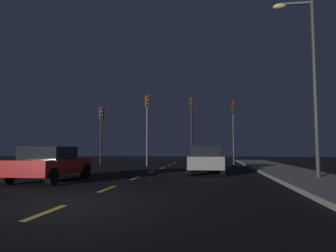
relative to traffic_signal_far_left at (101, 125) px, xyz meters
The scene contains 16 objects.
ground_plane 11.00m from the traffic_signal_far_left, 59.68° to the right, with size 80.00×80.00×0.00m, color black.
sidewalk_curb_right 16.01m from the traffic_signal_far_left, 35.31° to the right, with size 3.00×40.00×0.15m, color gray.
lane_stripe_nearest 18.35m from the traffic_signal_far_left, 72.93° to the right, with size 0.16×1.60×0.01m, color #EACC4C.
lane_stripe_second 14.83m from the traffic_signal_far_left, 68.51° to the right, with size 0.16×1.60×0.01m, color #EACC4C.
lane_stripe_third 11.50m from the traffic_signal_far_left, 61.26° to the right, with size 0.16×1.60×0.01m, color #EACC4C.
lane_stripe_fourth 8.55m from the traffic_signal_far_left, 47.89° to the right, with size 0.16×1.60×0.01m, color #EACC4C.
lane_stripe_fifth 6.56m from the traffic_signal_far_left, 21.30° to the right, with size 0.16×1.60×0.01m, color #EACC4C.
lane_stripe_sixth 6.46m from the traffic_signal_far_left, 18.10° to the left, with size 0.16×1.60×0.01m, color #EACC4C.
lane_stripe_seventh 8.33m from the traffic_signal_far_left, 46.22° to the left, with size 0.16×1.60×0.01m, color #EACC4C.
traffic_signal_far_left is the anchor object (origin of this frame).
traffic_signal_center_left 3.78m from the traffic_signal_far_left, ahead, with size 0.32×0.38×5.50m.
traffic_signal_center_right 7.23m from the traffic_signal_far_left, ahead, with size 0.32×0.38×5.25m.
traffic_signal_far_right 10.36m from the traffic_signal_far_left, ahead, with size 0.32×0.38×4.91m.
car_stopped_ahead 11.03m from the traffic_signal_far_left, 39.03° to the right, with size 2.06×4.25×1.47m.
car_adjacent_lane 11.98m from the traffic_signal_far_left, 79.39° to the right, with size 1.99×4.04×1.42m.
street_lamp_right 16.20m from the traffic_signal_far_left, 37.18° to the right, with size 1.73×0.36×7.76m.
Camera 1 is at (3.42, -7.24, 1.32)m, focal length 32.66 mm.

